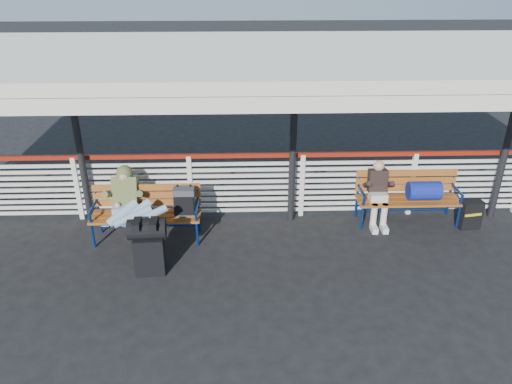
{
  "coord_description": "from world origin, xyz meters",
  "views": [
    {
      "loc": [
        0.92,
        -6.19,
        4.43
      ],
      "look_at": [
        1.15,
        1.0,
        0.92
      ],
      "focal_mm": 35.0,
      "sensor_mm": 36.0,
      "label": 1
    }
  ],
  "objects_px": {
    "traveler_man": "(132,209)",
    "suitcase_side": "(470,214)",
    "luggage_stack": "(148,244)",
    "bench_right": "(415,192)",
    "bench_left": "(159,206)",
    "companion_person": "(378,193)"
  },
  "relations": [
    {
      "from": "companion_person",
      "to": "suitcase_side",
      "type": "relative_size",
      "value": 2.21
    },
    {
      "from": "bench_right",
      "to": "traveler_man",
      "type": "height_order",
      "value": "traveler_man"
    },
    {
      "from": "traveler_man",
      "to": "suitcase_side",
      "type": "height_order",
      "value": "traveler_man"
    },
    {
      "from": "companion_person",
      "to": "suitcase_side",
      "type": "bearing_deg",
      "value": -7.79
    },
    {
      "from": "companion_person",
      "to": "suitcase_side",
      "type": "distance_m",
      "value": 1.65
    },
    {
      "from": "luggage_stack",
      "to": "traveler_man",
      "type": "relative_size",
      "value": 0.56
    },
    {
      "from": "companion_person",
      "to": "bench_left",
      "type": "bearing_deg",
      "value": -174.16
    },
    {
      "from": "luggage_stack",
      "to": "suitcase_side",
      "type": "height_order",
      "value": "luggage_stack"
    },
    {
      "from": "luggage_stack",
      "to": "bench_right",
      "type": "relative_size",
      "value": 0.51
    },
    {
      "from": "suitcase_side",
      "to": "companion_person",
      "type": "bearing_deg",
      "value": 162.66
    },
    {
      "from": "traveler_man",
      "to": "companion_person",
      "type": "height_order",
      "value": "traveler_man"
    },
    {
      "from": "bench_left",
      "to": "suitcase_side",
      "type": "relative_size",
      "value": 3.48
    },
    {
      "from": "traveler_man",
      "to": "companion_person",
      "type": "distance_m",
      "value": 4.19
    },
    {
      "from": "luggage_stack",
      "to": "suitcase_side",
      "type": "relative_size",
      "value": 1.76
    },
    {
      "from": "bench_left",
      "to": "traveler_man",
      "type": "xyz_separation_m",
      "value": [
        -0.37,
        -0.34,
        0.13
      ]
    },
    {
      "from": "bench_left",
      "to": "traveler_man",
      "type": "distance_m",
      "value": 0.52
    },
    {
      "from": "companion_person",
      "to": "suitcase_side",
      "type": "xyz_separation_m",
      "value": [
        1.6,
        -0.22,
        -0.34
      ]
    },
    {
      "from": "luggage_stack",
      "to": "bench_right",
      "type": "height_order",
      "value": "bench_right"
    },
    {
      "from": "bench_left",
      "to": "traveler_man",
      "type": "relative_size",
      "value": 1.1
    },
    {
      "from": "suitcase_side",
      "to": "traveler_man",
      "type": "bearing_deg",
      "value": 175.52
    },
    {
      "from": "bench_right",
      "to": "traveler_man",
      "type": "bearing_deg",
      "value": -170.91
    },
    {
      "from": "traveler_man",
      "to": "bench_left",
      "type": "bearing_deg",
      "value": 43.12
    }
  ]
}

